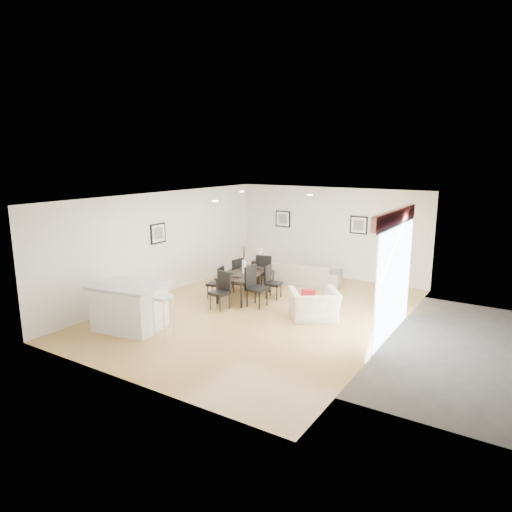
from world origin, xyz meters
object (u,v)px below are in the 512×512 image
Objects in this scene: dining_chair_wnear at (218,281)px; dining_chair_efar at (271,280)px; dining_chair_enear at (254,284)px; bar_stool at (163,302)px; dining_chair_foot at (265,270)px; coffee_table at (246,277)px; dining_chair_head at (222,288)px; kitchen_island at (130,306)px; side_table at (260,269)px; dining_chair_wfar at (235,273)px; armchair at (314,305)px; dining_table at (244,276)px; sofa at (303,273)px.

dining_chair_wnear is 1.37m from dining_chair_efar.
dining_chair_enear is 1.13× the size of bar_stool.
dining_chair_foot is 0.84m from coffee_table.
dining_chair_head is 2.27m from kitchen_island.
kitchen_island is (-0.88, -4.07, -0.04)m from dining_chair_foot.
side_table is at bearing 169.35° from dining_chair_wnear.
dining_chair_head reaches higher than side_table.
dining_chair_foot reaches higher than dining_chair_head.
dining_chair_wfar is 0.83m from dining_chair_foot.
dining_chair_efar is 0.87× the size of dining_chair_foot.
armchair reaches higher than side_table.
side_table is (-0.17, 1.57, -0.24)m from dining_chair_wfar.
dining_chair_wnear reaches higher than dining_table.
coffee_table is at bearing -161.65° from dining_chair_wfar.
kitchen_island is (-3.05, -2.60, 0.16)m from armchair.
dining_chair_head is 2.31m from coffee_table.
armchair is 3.36m from coffee_table.
dining_chair_efar is at bearing 30.91° from dining_table.
dining_chair_enear is at bearing 76.70° from sofa.
sofa is 1.64m from coffee_table.
dining_chair_enear is 1.48m from dining_chair_foot.
dining_table is at bearing 61.43° from sofa.
armchair is 2.26m from dining_table.
bar_stool is at bearing 172.45° from dining_chair_enear.
dining_chair_wnear is at bearing 52.57° from dining_chair_foot.
bar_stool is at bearing -80.44° from side_table.
kitchen_island is (-0.86, -3.09, -0.10)m from dining_table.
dining_table reaches higher than sofa.
dining_chair_efar is at bearing 96.88° from dining_chair_wfar.
dining_table is 1.97× the size of dining_chair_wnear.
sofa is 2.18× the size of dining_chair_enear.
dining_chair_enear reaches higher than dining_chair_wnear.
dining_chair_enear is 1.10× the size of dining_chair_head.
sofa is 1.32× the size of dining_table.
dining_chair_wnear reaches higher than side_table.
dining_chair_wfar is 0.92× the size of coffee_table.
dining_chair_efar is at bearing 109.44° from dining_chair_wnear.
kitchen_island is at bearing 154.01° from dining_chair_enear.
dining_chair_head is at bearing -86.13° from coffee_table.
dining_chair_wnear is at bearing 90.86° from dining_chair_enear.
dining_chair_wnear is 0.92× the size of dining_chair_head.
dining_chair_foot reaches higher than armchair.
dining_chair_wnear is 1.59m from coffee_table.
dining_chair_enear is (0.55, -0.40, -0.04)m from dining_table.
side_table is at bearing 110.71° from dining_chair_head.
armchair reaches higher than sofa.
dining_chair_efar is (-1.63, 0.87, 0.14)m from armchair.
kitchen_island is (-1.51, -5.15, 0.18)m from sofa.
dining_chair_wnear is (-2.76, 0.10, 0.13)m from armchair.
dining_table is 3.21m from kitchen_island.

